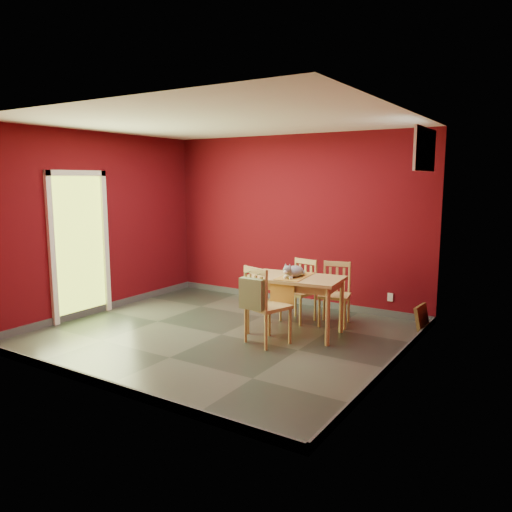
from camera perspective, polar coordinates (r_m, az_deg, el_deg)
The scene contains 13 objects.
ground at distance 6.60m, azimuth -3.97°, elevation -8.94°, with size 4.50×4.50×0.00m, color #2D342D.
room_shell at distance 6.59m, azimuth -3.98°, elevation -8.53°, with size 4.50×4.50×4.50m.
doorway at distance 7.62m, azimuth -19.57°, elevation 1.63°, with size 0.06×1.01×2.13m.
window at distance 6.25m, azimuth 18.69°, elevation 11.46°, with size 0.05×0.90×0.50m.
outlet_plate at distance 7.56m, azimuth 15.09°, elevation -4.57°, with size 0.08×0.01×0.12m, color silver.
dining_table at distance 6.50m, azimuth 4.45°, elevation -3.18°, with size 1.28×0.84×0.76m.
table_runner at distance 6.40m, azimuth 3.99°, elevation -2.99°, with size 0.39×0.70×0.34m.
chair_far_left at distance 7.14m, azimuth 5.03°, elevation -3.86°, with size 0.47×0.47×0.88m.
chair_far_right at distance 7.02m, azimuth 9.02°, elevation -4.19°, with size 0.49×0.49×0.87m.
chair_near at distance 6.11m, azimuth 1.03°, elevation -5.55°, with size 0.57×0.57×0.97m.
tote_bag at distance 5.91m, azimuth -0.46°, elevation -4.34°, with size 0.31×0.19×0.44m.
cat at distance 6.42m, azimuth 4.38°, elevation -1.52°, with size 0.22×0.42×0.21m, color slate, non-canonical shape.
picture_frame at distance 6.95m, azimuth 18.43°, elevation -6.87°, with size 0.15×0.38×0.37m.
Camera 1 is at (3.73, -5.06, 2.02)m, focal length 35.00 mm.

